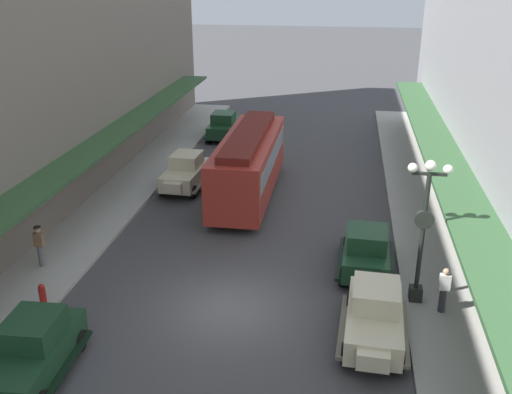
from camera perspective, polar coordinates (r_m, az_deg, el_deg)
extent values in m
plane|color=#424244|center=(20.45, -2.67, -10.95)|extent=(200.00, 200.00, 0.00)
cube|color=#A8A59E|center=(22.96, -21.56, -8.46)|extent=(3.00, 60.00, 0.15)
cube|color=#A8A59E|center=(20.47, 18.86, -12.00)|extent=(3.00, 60.00, 0.15)
cube|color=#335933|center=(22.02, -23.96, -1.64)|extent=(1.80, 54.00, 0.16)
cube|color=#335933|center=(19.18, 21.69, -4.71)|extent=(1.80, 54.00, 0.16)
cube|color=beige|center=(30.92, -6.95, 2.21)|extent=(1.86, 3.97, 0.80)
cube|color=beige|center=(30.90, -6.87, 3.67)|extent=(1.51, 1.76, 0.70)
cube|color=#8C9EA8|center=(30.90, -6.87, 3.67)|extent=(1.44, 1.72, 0.42)
cube|color=beige|center=(29.02, -8.25, 0.90)|extent=(0.95, 0.40, 0.52)
cube|color=#6D6856|center=(30.75, -5.24, 1.53)|extent=(0.39, 3.52, 0.12)
cube|color=#6D6856|center=(31.33, -8.58, 1.76)|extent=(0.39, 3.52, 0.12)
cylinder|color=black|center=(29.61, -6.24, 0.50)|extent=(0.25, 0.69, 0.68)
cylinder|color=black|center=(30.11, -9.18, 0.72)|extent=(0.25, 0.69, 0.68)
cylinder|color=black|center=(32.05, -4.80, 2.25)|extent=(0.25, 0.69, 0.68)
cylinder|color=black|center=(32.52, -7.54, 2.43)|extent=(0.25, 0.69, 0.68)
cube|color=#193D23|center=(18.23, -21.22, -14.42)|extent=(1.88, 3.98, 0.80)
cube|color=#193D23|center=(17.99, -21.19, -12.04)|extent=(1.52, 1.77, 0.70)
cube|color=#8C9EA8|center=(17.99, -21.19, -12.04)|extent=(1.45, 1.73, 0.42)
cube|color=black|center=(18.03, -18.28, -15.69)|extent=(0.41, 3.52, 0.12)
cube|color=black|center=(18.83, -23.74, -14.76)|extent=(0.41, 3.52, 0.12)
cylinder|color=black|center=(19.12, -17.00, -13.42)|extent=(0.25, 0.69, 0.68)
cylinder|color=black|center=(19.77, -21.43, -12.78)|extent=(0.25, 0.69, 0.68)
cube|color=beige|center=(18.89, 11.59, -11.83)|extent=(1.88, 3.98, 0.80)
cube|color=beige|center=(18.70, 11.78, -9.49)|extent=(1.52, 1.77, 0.70)
cube|color=#8C9EA8|center=(18.70, 11.78, -9.49)|extent=(1.45, 1.73, 0.42)
cube|color=beige|center=(17.12, 11.49, -15.61)|extent=(0.95, 0.40, 0.52)
cube|color=#6D6856|center=(19.12, 14.43, -12.82)|extent=(0.41, 3.52, 0.12)
cube|color=#6D6856|center=(19.06, 8.60, -12.41)|extent=(0.41, 3.52, 0.12)
cylinder|color=black|center=(18.04, 14.07, -15.44)|extent=(0.25, 0.69, 0.68)
cylinder|color=black|center=(18.00, 8.77, -15.08)|extent=(0.25, 0.69, 0.68)
cylinder|color=black|center=(20.29, 13.89, -10.81)|extent=(0.25, 0.69, 0.68)
cylinder|color=black|center=(20.25, 9.25, -10.48)|extent=(0.25, 0.69, 0.68)
cube|color=#193D23|center=(39.90, -3.14, 6.87)|extent=(1.71, 3.91, 0.80)
cube|color=#193D23|center=(39.47, -3.24, 7.83)|extent=(1.45, 1.70, 0.70)
cube|color=#8C9EA8|center=(39.47, -3.24, 7.83)|extent=(1.37, 1.67, 0.42)
cube|color=#193D23|center=(41.90, -2.53, 7.69)|extent=(0.94, 0.36, 0.52)
cube|color=black|center=(40.19, -4.46, 6.47)|extent=(0.25, 3.51, 0.12)
cube|color=black|center=(39.80, -1.78, 6.37)|extent=(0.25, 3.51, 0.12)
cylinder|color=black|center=(41.46, -3.83, 6.86)|extent=(0.22, 0.68, 0.68)
cylinder|color=black|center=(41.14, -1.62, 6.78)|extent=(0.22, 0.68, 0.68)
cylinder|color=black|center=(38.90, -4.72, 5.82)|extent=(0.22, 0.68, 0.68)
cylinder|color=black|center=(38.56, -2.37, 5.73)|extent=(0.22, 0.68, 0.68)
cube|color=#193D23|center=(22.84, 10.82, -5.45)|extent=(1.85, 3.96, 0.80)
cube|color=#193D23|center=(22.29, 10.94, -4.03)|extent=(1.50, 1.75, 0.70)
cube|color=#8C9EA8|center=(22.29, 10.94, -4.03)|extent=(1.43, 1.72, 0.42)
cube|color=#193D23|center=(24.74, 10.92, -3.11)|extent=(0.95, 0.40, 0.52)
cube|color=black|center=(22.99, 8.39, -5.99)|extent=(0.37, 3.52, 0.12)
cube|color=black|center=(23.02, 13.14, -6.32)|extent=(0.37, 3.52, 0.12)
cylinder|color=black|center=(24.24, 8.91, -4.69)|extent=(0.25, 0.69, 0.68)
cylinder|color=black|center=(24.27, 12.72, -4.96)|extent=(0.25, 0.69, 0.68)
cylinder|color=black|center=(21.83, 8.54, -7.85)|extent=(0.25, 0.69, 0.68)
cylinder|color=black|center=(21.86, 12.81, -8.15)|extent=(0.25, 0.69, 0.68)
cube|color=#A52D23|center=(29.17, -0.72, 3.25)|extent=(2.52, 9.61, 2.70)
cube|color=#5B1913|center=(28.72, -0.74, 6.15)|extent=(1.52, 8.64, 0.36)
cube|color=#8C9EA8|center=(29.02, -0.73, 4.14)|extent=(2.55, 8.84, 0.95)
cube|color=black|center=(27.09, -1.72, -1.79)|extent=(2.00, 1.20, 0.40)
cube|color=black|center=(32.37, 0.13, 2.27)|extent=(2.00, 1.20, 0.40)
cube|color=black|center=(21.27, 15.46, -9.15)|extent=(0.44, 0.44, 0.50)
cylinder|color=black|center=(20.19, 16.13, -3.42)|extent=(0.16, 0.16, 4.20)
cube|color=black|center=(19.41, 16.77, 2.20)|extent=(1.10, 0.10, 0.10)
sphere|color=white|center=(19.28, 15.22, 2.81)|extent=(0.32, 0.32, 0.32)
sphere|color=white|center=(19.44, 18.43, 2.59)|extent=(0.32, 0.32, 0.32)
sphere|color=white|center=(19.32, 16.86, 2.98)|extent=(0.36, 0.36, 0.36)
cylinder|color=black|center=(19.98, 16.28, -2.12)|extent=(0.64, 0.18, 0.64)
cylinder|color=silver|center=(20.08, 16.25, -2.00)|extent=(0.56, 0.02, 0.56)
cylinder|color=#B21E19|center=(21.48, -20.32, -9.15)|extent=(0.24, 0.24, 0.70)
sphere|color=#B21E19|center=(21.30, -20.45, -8.30)|extent=(0.20, 0.20, 0.20)
cylinder|color=#2D2D33|center=(20.78, 17.92, -9.68)|extent=(0.24, 0.24, 0.85)
cube|color=white|center=(20.43, 18.15, -7.99)|extent=(0.36, 0.22, 0.56)
sphere|color=tan|center=(20.25, 18.29, -7.00)|extent=(0.22, 0.22, 0.22)
cylinder|color=slate|center=(24.09, -20.44, -5.47)|extent=(0.24, 0.24, 0.85)
cube|color=#8C6647|center=(23.79, -20.66, -3.95)|extent=(0.36, 0.22, 0.56)
sphere|color=tan|center=(23.62, -20.79, -3.08)|extent=(0.22, 0.22, 0.22)
cylinder|color=black|center=(23.58, -20.83, -2.82)|extent=(0.28, 0.28, 0.04)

